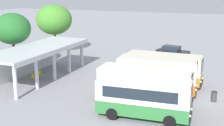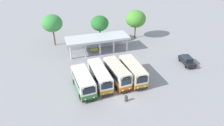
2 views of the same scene
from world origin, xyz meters
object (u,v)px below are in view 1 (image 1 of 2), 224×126
waiting_chair_end_by_column (34,77)px  litter_bin_apron (214,96)px  parked_car_flank (172,52)px  city_bus_fourth_amber (163,68)px  waiting_chair_second_from_end (37,76)px  waiting_chair_middle_seat (41,74)px  city_bus_second_in_row (144,84)px  city_bus_nearest_orange (144,96)px  city_bus_middle_cream (157,74)px

waiting_chair_end_by_column → litter_bin_apron: 17.73m
parked_car_flank → waiting_chair_end_by_column: (-16.65, 11.00, -0.31)m
city_bus_fourth_amber → waiting_chair_second_from_end: size_ratio=8.88×
waiting_chair_middle_seat → litter_bin_apron: bearing=-90.3°
waiting_chair_end_by_column → city_bus_second_in_row: bearing=-97.0°
city_bus_nearest_orange → parked_car_flank: 21.17m
waiting_chair_second_from_end → waiting_chair_middle_seat: 0.57m
city_bus_second_in_row → waiting_chair_end_by_column: size_ratio=9.19×
city_bus_second_in_row → parked_car_flank: bearing=3.9°
city_bus_middle_cream → waiting_chair_end_by_column: (-1.39, 12.55, -1.29)m
waiting_chair_middle_seat → city_bus_second_in_row: bearing=-102.2°
city_bus_nearest_orange → parked_car_flank: size_ratio=1.53×
city_bus_middle_cream → waiting_chair_middle_seat: city_bus_middle_cream is taller
city_bus_nearest_orange → city_bus_second_in_row: bearing=15.5°
waiting_chair_end_by_column → litter_bin_apron: bearing=-86.6°
city_bus_middle_cream → waiting_chair_middle_seat: size_ratio=8.56×
waiting_chair_second_from_end → waiting_chair_end_by_column: bearing=177.5°
city_bus_nearest_orange → waiting_chair_middle_seat: city_bus_nearest_orange is taller
parked_car_flank → litter_bin_apron: 16.97m
city_bus_second_in_row → city_bus_fourth_amber: 5.81m
city_bus_fourth_amber → waiting_chair_second_from_end: bearing=106.6°
waiting_chair_second_from_end → litter_bin_apron: litter_bin_apron is taller
waiting_chair_middle_seat → waiting_chair_second_from_end: bearing=179.6°
waiting_chair_end_by_column → litter_bin_apron: (1.06, -17.70, -0.07)m
waiting_chair_middle_seat → city_bus_nearest_orange: bearing=-113.1°
waiting_chair_second_from_end → waiting_chair_middle_seat: same height
parked_car_flank → waiting_chair_end_by_column: parked_car_flank is taller
city_bus_fourth_amber → waiting_chair_end_by_column: bearing=108.9°
city_bus_middle_cream → city_bus_fourth_amber: 2.90m
city_bus_nearest_orange → city_bus_second_in_row: 3.01m
city_bus_nearest_orange → litter_bin_apron: bearing=-40.4°
parked_car_flank → waiting_chair_second_from_end: size_ratio=5.39×
city_bus_nearest_orange → waiting_chair_second_from_end: 13.98m
city_bus_middle_cream → city_bus_fourth_amber: size_ratio=0.96×
waiting_chair_second_from_end → litter_bin_apron: bearing=-88.4°
parked_car_flank → waiting_chair_middle_seat: 19.00m
waiting_chair_second_from_end → city_bus_middle_cream: bearing=-86.2°
parked_car_flank → waiting_chair_second_from_end: 19.47m
city_bus_middle_cream → parked_car_flank: (15.26, 1.55, -0.99)m
city_bus_second_in_row → parked_car_flank: 18.22m
city_bus_middle_cream → waiting_chair_middle_seat: (-0.26, 12.52, -1.29)m
waiting_chair_end_by_column → litter_bin_apron: litter_bin_apron is taller
city_bus_second_in_row → parked_car_flank: size_ratio=1.71×
city_bus_nearest_orange → waiting_chair_middle_seat: 14.19m
litter_bin_apron → waiting_chair_middle_seat: bearing=89.7°
city_bus_second_in_row → litter_bin_apron: (2.57, -5.46, -1.24)m
waiting_chair_second_from_end → waiting_chair_middle_seat: (0.57, -0.00, 0.00)m
litter_bin_apron → waiting_chair_second_from_end: bearing=91.6°
city_bus_fourth_amber → city_bus_nearest_orange: bearing=-176.6°
waiting_chair_second_from_end → litter_bin_apron: size_ratio=0.96×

